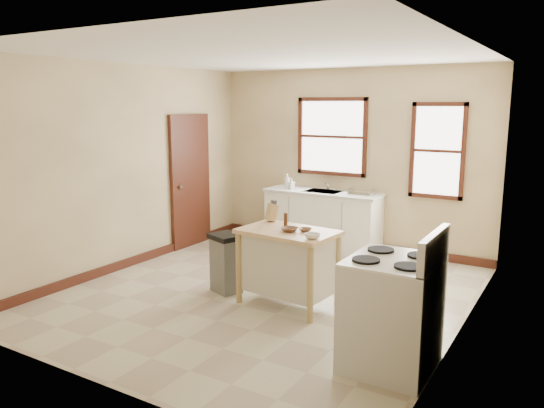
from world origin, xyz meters
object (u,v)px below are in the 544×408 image
Objects in this scene: dish_rack at (362,192)px; knife_block at (272,213)px; bowl_b at (305,230)px; soap_bottle_b at (291,184)px; bowl_a at (290,229)px; kitchen_island at (288,267)px; bowl_c at (312,236)px; gas_stove at (392,298)px; pepper_grinder at (286,219)px; soap_bottle_a at (287,181)px; trash_bin at (226,263)px.

dish_rack is 2.10m from knife_block.
bowl_b is at bearing -83.73° from dish_rack.
soap_bottle_b is 0.98× the size of bowl_a.
knife_block is 1.39× the size of bowl_b.
kitchen_island is at bearing -168.50° from bowl_b.
bowl_c is 0.13× the size of gas_stove.
bowl_a is (0.17, -0.22, -0.05)m from pepper_grinder.
pepper_grinder is 1.91m from gas_stove.
pepper_grinder is 0.28m from bowl_a.
soap_bottle_a reaches higher than trash_bin.
bowl_c is at bearing -21.82° from bowl_a.
bowl_b is (0.20, 0.04, 0.45)m from kitchen_island.
knife_block is at bearing -47.26° from soap_bottle_b.
bowl_a is (0.05, -0.05, 0.46)m from kitchen_island.
bowl_a is 0.25× the size of trash_bin.
soap_bottle_b is 1.17m from dish_rack.
soap_bottle_a is at bearing 118.99° from pepper_grinder.
dish_rack is 2.41m from bowl_a.
kitchen_island is 1.69m from gas_stove.
kitchen_island reaches higher than trash_bin.
gas_stove is at bearing -0.79° from knife_block.
bowl_c reaches higher than trash_bin.
bowl_a is at bearing -148.86° from bowl_b.
pepper_grinder reaches higher than bowl_b.
soap_bottle_b is at bearing 123.30° from kitchen_island.
gas_stove is at bearing -23.49° from kitchen_island.
bowl_a is at bearing -87.50° from dish_rack.
dish_rack is at bearing 4.42° from soap_bottle_a.
pepper_grinder is 0.35m from bowl_b.
soap_bottle_a is at bearing 123.56° from bowl_b.
knife_block is 0.93m from bowl_c.
soap_bottle_a is at bearing 124.34° from bowl_c.
bowl_a is 1.04m from trash_bin.
knife_block is 0.82m from trash_bin.
soap_bottle_a is at bearing 144.33° from knife_block.
pepper_grinder is at bearing 128.52° from bowl_a.
soap_bottle_a reaches higher than dish_rack.
bowl_a is at bearing -51.48° from pepper_grinder.
gas_stove is at bearing -28.79° from soap_bottle_b.
gas_stove is (2.70, -3.09, -0.39)m from soap_bottle_b.
bowl_a reaches higher than kitchen_island.
knife_block is (0.95, -2.06, -0.06)m from soap_bottle_a.
gas_stove is (1.43, -0.76, -0.27)m from bowl_a.
bowl_a reaches higher than bowl_b.
soap_bottle_b is at bearing -176.19° from dish_rack.
trash_bin is at bearing -60.66° from soap_bottle_b.
bowl_a is at bearing -8.32° from knife_block.
soap_bottle_b is 0.14× the size of gas_stove.
soap_bottle_b reaches higher than bowl_c.
bowl_c is (0.53, -0.36, -0.05)m from pepper_grinder.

